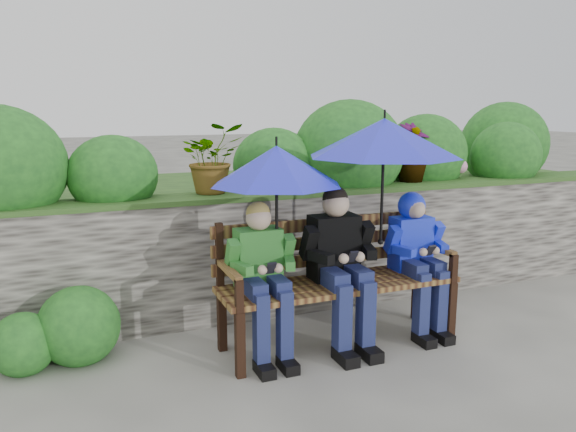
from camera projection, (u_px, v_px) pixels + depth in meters
name	position (u px, v px, depth m)	size (l,w,h in m)	color
ground	(293.00, 345.00, 4.12)	(60.00, 60.00, 0.00)	#5B5A54
garden_backdrop	(229.00, 219.00, 5.43)	(8.01, 2.88, 1.84)	#373430
park_bench	(335.00, 272.00, 4.11)	(1.76, 0.52, 0.93)	black
boy_left	(263.00, 272.00, 3.81)	(0.47, 0.54, 1.09)	#2A5923
boy_middle	(340.00, 259.00, 4.01)	(0.52, 0.60, 1.17)	black
boy_right	(417.00, 249.00, 4.27)	(0.46, 0.55, 1.08)	#141EE2
umbrella_left	(276.00, 166.00, 3.75)	(0.91, 0.91, 0.83)	#1F26D9
umbrella_right	(384.00, 138.00, 4.00)	(1.11, 1.11, 0.98)	#1F26D9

